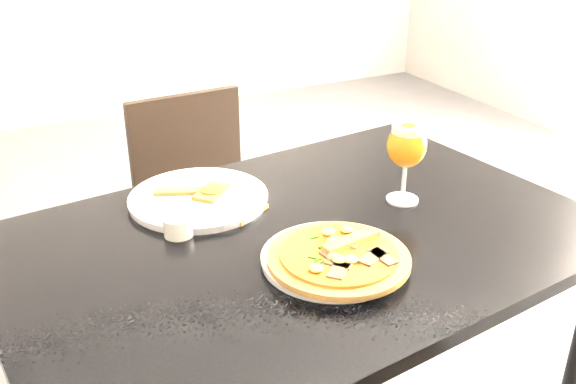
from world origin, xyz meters
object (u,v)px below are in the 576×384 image
pizza (339,256)px  beer_glass (407,146)px  dining_table (303,270)px  chair_far (204,217)px

pizza → beer_glass: size_ratio=1.46×
dining_table → beer_glass: size_ratio=7.01×
dining_table → chair_far: chair_far is taller
pizza → beer_glass: 0.34m
dining_table → chair_far: 0.72m
dining_table → pizza: bearing=-97.3°
dining_table → beer_glass: (0.27, 0.03, 0.22)m
dining_table → pizza: 0.18m
chair_far → pizza: bearing=-95.0°
chair_far → beer_glass: bearing=-72.8°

